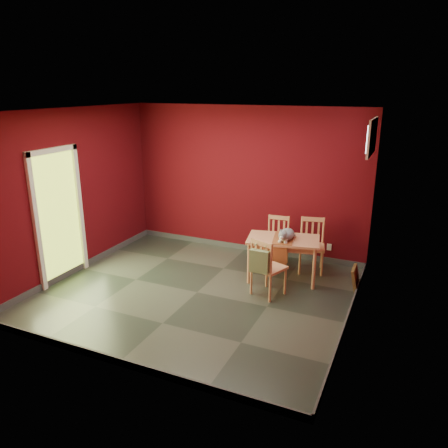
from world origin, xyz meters
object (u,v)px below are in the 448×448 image
at_px(chair_far_right, 312,244).
at_px(chair_near, 267,267).
at_px(tote_bag, 259,261).
at_px(picture_frame, 355,279).
at_px(chair_far_left, 277,241).
at_px(dining_table, 283,244).
at_px(cat, 287,232).

height_order(chair_far_right, chair_near, chair_near).
xyz_separation_m(chair_far_right, tote_bag, (-0.44, -1.42, 0.16)).
relative_size(chair_near, picture_frame, 2.44).
distance_m(chair_far_left, chair_far_right, 0.62).
height_order(chair_near, picture_frame, chair_near).
relative_size(dining_table, cat, 2.56).
bearing_deg(chair_far_left, dining_table, -63.46).
relative_size(tote_bag, picture_frame, 1.09).
height_order(dining_table, cat, cat).
bearing_deg(chair_near, dining_table, 85.71).
bearing_deg(cat, chair_far_right, 49.35).
distance_m(chair_far_left, cat, 0.78).
bearing_deg(picture_frame, dining_table, -176.22).
distance_m(dining_table, tote_bag, 0.86).
xyz_separation_m(chair_far_left, cat, (0.33, -0.59, 0.38)).
bearing_deg(cat, dining_table, 130.59).
distance_m(chair_far_left, chair_near, 1.22).
height_order(chair_far_left, cat, cat).
bearing_deg(chair_far_right, chair_near, -107.79).
relative_size(chair_far_right, cat, 1.87).
height_order(chair_far_right, cat, cat).
height_order(cat, picture_frame, cat).
xyz_separation_m(dining_table, chair_near, (-0.05, -0.65, -0.15)).
bearing_deg(chair_far_right, cat, -115.23).
relative_size(chair_far_left, chair_far_right, 0.95).
bearing_deg(chair_near, tote_bag, -103.16).
distance_m(chair_far_right, cat, 0.75).
bearing_deg(dining_table, picture_frame, 3.78).
xyz_separation_m(chair_far_right, picture_frame, (0.81, -0.48, -0.28)).
distance_m(chair_far_right, chair_near, 1.27).
bearing_deg(picture_frame, chair_far_right, 149.16).
bearing_deg(dining_table, tote_bag, -96.49).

